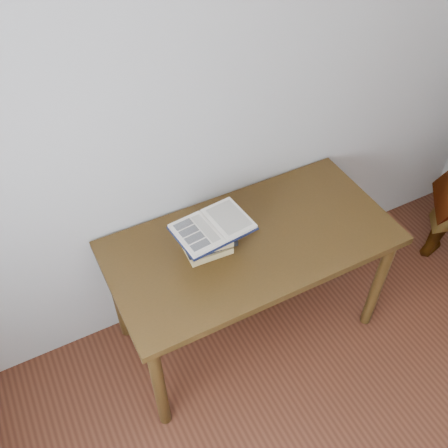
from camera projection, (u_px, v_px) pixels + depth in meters
desk at (251, 253)px, 2.48m from camera, size 1.41×0.70×0.76m
book_stack at (208, 239)px, 2.31m from camera, size 0.25×0.22×0.15m
open_book at (213, 227)px, 2.24m from camera, size 0.37×0.27×0.03m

